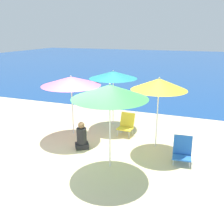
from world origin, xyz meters
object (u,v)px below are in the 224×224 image
object	(u,v)px
beach_umbrella_yellow	(159,84)
person_seated_near	(82,138)
beach_chair_yellow	(126,124)
beach_umbrella_teal	(113,75)
beach_chair_blue	(182,150)
beach_umbrella_pink	(71,81)
beach_umbrella_green	(110,92)

from	to	relation	value
beach_umbrella_yellow	person_seated_near	xyz separation A→B (m)	(-2.14, -0.92, -1.65)
beach_umbrella_yellow	beach_chair_yellow	size ratio (longest dim) A/B	2.91
beach_umbrella_teal	beach_chair_blue	distance (m)	3.93
beach_umbrella_pink	person_seated_near	bearing A→B (deg)	-49.32
beach_chair_yellow	beach_umbrella_yellow	bearing A→B (deg)	-23.53
beach_umbrella_teal	beach_chair_yellow	size ratio (longest dim) A/B	2.77
beach_umbrella_pink	beach_chair_blue	world-z (taller)	beach_umbrella_pink
beach_chair_blue	beach_umbrella_pink	bearing A→B (deg)	164.35
beach_umbrella_pink	beach_umbrella_yellow	size ratio (longest dim) A/B	0.94
beach_umbrella_green	beach_chair_yellow	xyz separation A→B (m)	(-0.25, 2.30, -1.69)
beach_chair_blue	person_seated_near	bearing A→B (deg)	179.19
beach_chair_yellow	person_seated_near	distance (m)	1.83
beach_umbrella_pink	beach_umbrella_teal	bearing A→B (deg)	56.23
beach_chair_blue	beach_chair_yellow	bearing A→B (deg)	141.81
beach_umbrella_green	beach_chair_yellow	distance (m)	2.86
beach_umbrella_teal	beach_chair_yellow	bearing A→B (deg)	-46.36
beach_chair_yellow	beach_umbrella_teal	bearing A→B (deg)	138.61
beach_umbrella_pink	person_seated_near	world-z (taller)	beach_umbrella_pink
beach_chair_blue	beach_umbrella_green	bearing A→B (deg)	-156.70
beach_umbrella_pink	beach_umbrella_green	xyz separation A→B (m)	(2.03, -1.69, 0.17)
person_seated_near	beach_chair_yellow	bearing A→B (deg)	113.24
beach_umbrella_green	beach_chair_yellow	bearing A→B (deg)	96.09
beach_umbrella_green	person_seated_near	xyz separation A→B (m)	(-1.22, 0.75, -1.72)
beach_umbrella_teal	beach_umbrella_green	distance (m)	3.32
person_seated_near	beach_umbrella_green	bearing A→B (deg)	23.88
person_seated_near	beach_umbrella_yellow	bearing A→B (deg)	78.51
beach_umbrella_teal	beach_chair_blue	bearing A→B (deg)	-37.59
beach_chair_yellow	beach_umbrella_green	bearing A→B (deg)	-78.94
beach_umbrella_yellow	beach_chair_blue	distance (m)	2.01
beach_umbrella_yellow	beach_umbrella_green	distance (m)	1.90
beach_umbrella_pink	beach_chair_yellow	bearing A→B (deg)	18.89
beach_umbrella_pink	beach_chair_blue	bearing A→B (deg)	-10.85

